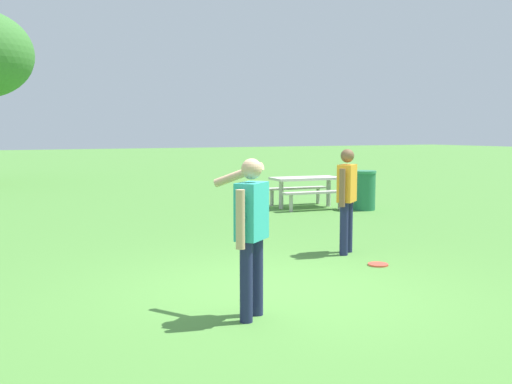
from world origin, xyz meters
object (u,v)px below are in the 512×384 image
(person_thrower, at_px, (347,194))
(picnic_table_near, at_px, (305,185))
(trash_can_beside_table, at_px, (364,190))
(person_catcher, at_px, (250,226))
(frisbee, at_px, (378,264))

(person_thrower, bearing_deg, picnic_table_near, 64.63)
(picnic_table_near, bearing_deg, person_thrower, -115.37)
(person_thrower, height_order, trash_can_beside_table, person_thrower)
(trash_can_beside_table, bearing_deg, person_catcher, -134.95)
(trash_can_beside_table, bearing_deg, picnic_table_near, 136.33)
(person_thrower, xyz_separation_m, picnic_table_near, (2.40, 5.06, -0.38))
(person_thrower, relative_size, frisbee, 5.63)
(frisbee, height_order, trash_can_beside_table, trash_can_beside_table)
(person_catcher, bearing_deg, person_thrower, 38.23)
(person_thrower, height_order, frisbee, person_thrower)
(person_thrower, bearing_deg, frisbee, -94.92)
(picnic_table_near, height_order, trash_can_beside_table, trash_can_beside_table)
(person_thrower, distance_m, trash_can_beside_table, 5.34)
(frisbee, relative_size, picnic_table_near, 0.16)
(frisbee, distance_m, picnic_table_near, 6.46)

